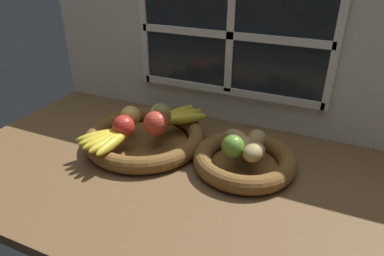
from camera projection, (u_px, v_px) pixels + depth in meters
ground_plane at (196, 164)px, 102.62cm from camera, size 140.00×90.00×3.00cm
back_wall at (232, 43)px, 112.84cm from camera, size 140.00×4.60×55.00cm
fruit_bowl_left at (145, 137)px, 109.29cm from camera, size 38.11×38.11×5.17cm
fruit_bowl_right at (244, 160)px, 97.53cm from camera, size 29.35×29.35×5.17cm
apple_golden_left at (130, 116)px, 109.12cm from camera, size 6.53×6.53×6.53cm
apple_red_right at (156, 123)px, 103.14cm from camera, size 7.77×7.77×7.77cm
apple_red_front at (123, 126)px, 102.58cm from camera, size 6.75×6.75×6.75cm
apple_green_back at (160, 114)px, 109.59cm from camera, size 6.98×6.98×6.98cm
pear_brown at (162, 117)px, 106.50cm from camera, size 7.83×7.91×8.27cm
banana_bunch_front at (108, 139)px, 99.69cm from camera, size 13.24×16.90×3.05cm
banana_bunch_back at (180, 116)px, 112.51cm from camera, size 14.87×16.70×3.40cm
potato_back at (257, 139)px, 97.89cm from camera, size 5.26×7.32×4.80cm
potato_oblong at (237, 138)px, 98.67cm from camera, size 9.31×8.04×4.51cm
potato_small at (254, 152)px, 91.41cm from camera, size 7.09×8.61×4.94cm
potato_large at (246, 145)px, 95.26cm from camera, size 6.67×8.06×4.15cm
lime_near at (233, 146)px, 92.58cm from camera, size 6.39×6.39×6.39cm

